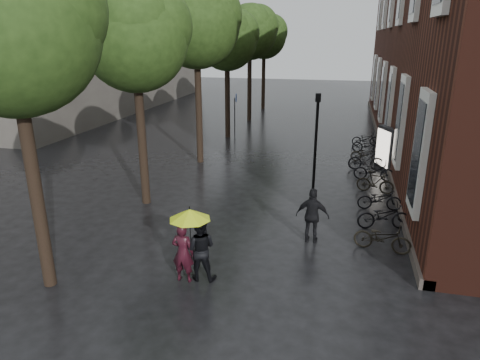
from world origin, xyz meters
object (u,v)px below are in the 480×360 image
(pedestrian_walking, at_px, (313,216))
(ad_lightbox, at_px, (386,149))
(person_burgundy, at_px, (183,253))
(parked_bicycles, at_px, (372,172))
(lamp_post, at_px, (316,133))
(person_black, at_px, (200,249))

(pedestrian_walking, xyz_separation_m, ad_lightbox, (2.81, 8.51, 0.18))
(person_burgundy, height_order, pedestrian_walking, pedestrian_walking)
(parked_bicycles, bearing_deg, ad_lightbox, 70.90)
(person_burgundy, bearing_deg, lamp_post, -109.49)
(lamp_post, bearing_deg, pedestrian_walking, -86.21)
(person_burgundy, height_order, person_black, person_black)
(ad_lightbox, height_order, lamp_post, lamp_post)
(ad_lightbox, relative_size, lamp_post, 0.52)
(person_black, xyz_separation_m, ad_lightbox, (5.52, 11.41, 0.19))
(person_black, xyz_separation_m, lamp_post, (2.40, 7.65, 1.60))
(ad_lightbox, distance_m, lamp_post, 5.09)
(person_black, height_order, pedestrian_walking, pedestrian_walking)
(person_burgundy, relative_size, lamp_post, 0.40)
(person_black, distance_m, parked_bicycles, 10.68)
(person_black, relative_size, lamp_post, 0.43)
(person_black, distance_m, lamp_post, 8.18)
(parked_bicycles, height_order, lamp_post, lamp_post)
(pedestrian_walking, xyz_separation_m, parked_bicycles, (2.15, 6.59, -0.43))
(person_black, height_order, parked_bicycles, person_black)
(ad_lightbox, bearing_deg, lamp_post, -154.41)
(parked_bicycles, relative_size, ad_lightbox, 6.83)
(person_burgundy, bearing_deg, ad_lightbox, -116.87)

